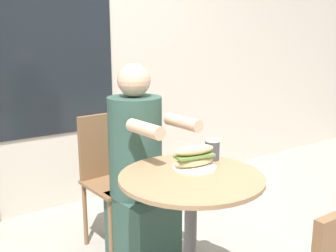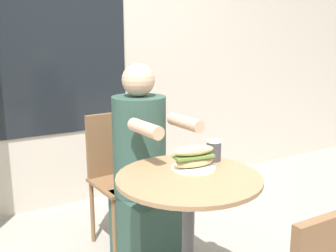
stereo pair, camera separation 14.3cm
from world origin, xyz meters
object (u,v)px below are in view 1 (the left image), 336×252
object	(u,v)px
cafe_table	(191,215)
seated_diner	(139,181)
drink_cup	(212,149)
sandwich_on_plate	(194,158)
diner_chair	(111,168)

from	to	relation	value
cafe_table	seated_diner	world-z (taller)	seated_diner
cafe_table	drink_cup	xyz separation A→B (m)	(0.24, 0.13, 0.25)
seated_diner	drink_cup	distance (m)	0.51
seated_diner	drink_cup	bearing A→B (deg)	116.08
drink_cup	sandwich_on_plate	bearing A→B (deg)	-162.30
sandwich_on_plate	drink_cup	size ratio (longest dim) A/B	2.03
sandwich_on_plate	cafe_table	bearing A→B (deg)	-135.30
cafe_table	diner_chair	xyz separation A→B (m)	(0.01, 0.86, -0.01)
sandwich_on_plate	drink_cup	distance (m)	0.17
seated_diner	cafe_table	bearing A→B (deg)	84.38
cafe_table	diner_chair	distance (m)	0.86
seated_diner	sandwich_on_plate	bearing A→B (deg)	94.16
cafe_table	drink_cup	size ratio (longest dim) A/B	6.64
diner_chair	seated_diner	world-z (taller)	seated_diner
diner_chair	seated_diner	size ratio (longest dim) A/B	0.71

